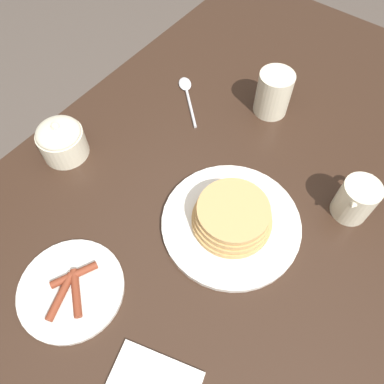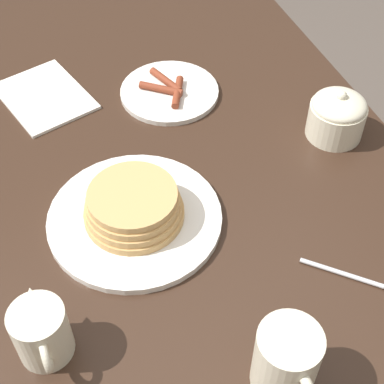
{
  "view_description": "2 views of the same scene",
  "coord_description": "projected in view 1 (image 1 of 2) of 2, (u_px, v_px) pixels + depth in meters",
  "views": [
    {
      "loc": [
        -0.32,
        -0.16,
        1.43
      ],
      "look_at": [
        -0.01,
        0.08,
        0.8
      ],
      "focal_mm": 35.0,
      "sensor_mm": 36.0,
      "label": 1
    },
    {
      "loc": [
        0.57,
        -0.14,
        1.48
      ],
      "look_at": [
        -0.01,
        0.08,
        0.8
      ],
      "focal_mm": 55.0,
      "sensor_mm": 36.0,
      "label": 2
    }
  ],
  "objects": [
    {
      "name": "pancake_plate",
      "position": [
        232.0,
        219.0,
        0.71
      ],
      "size": [
        0.27,
        0.27,
        0.06
      ],
      "color": "white",
      "rests_on": "dining_table"
    },
    {
      "name": "dining_table",
      "position": [
        221.0,
        240.0,
        0.84
      ],
      "size": [
        1.55,
        0.95,
        0.77
      ],
      "color": "#332116",
      "rests_on": "ground_plane"
    },
    {
      "name": "coffee_mug",
      "position": [
        274.0,
        92.0,
        0.85
      ],
      "size": [
        0.12,
        0.08,
        0.1
      ],
      "color": "beige",
      "rests_on": "dining_table"
    },
    {
      "name": "sugar_bowl",
      "position": [
        61.0,
        140.0,
        0.79
      ],
      "size": [
        0.1,
        0.1,
        0.09
      ],
      "color": "beige",
      "rests_on": "dining_table"
    },
    {
      "name": "ground_plane",
      "position": [
        210.0,
        314.0,
        1.4
      ],
      "size": [
        8.0,
        8.0,
        0.0
      ],
      "primitive_type": "plane",
      "color": "#51473F"
    },
    {
      "name": "creamer_pitcher",
      "position": [
        356.0,
        199.0,
        0.71
      ],
      "size": [
        0.11,
        0.07,
        0.09
      ],
      "color": "beige",
      "rests_on": "dining_table"
    },
    {
      "name": "spoon",
      "position": [
        187.0,
        91.0,
        0.93
      ],
      "size": [
        0.13,
        0.14,
        0.01
      ],
      "color": "silver",
      "rests_on": "dining_table"
    },
    {
      "name": "side_plate_bacon",
      "position": [
        71.0,
        289.0,
        0.66
      ],
      "size": [
        0.19,
        0.19,
        0.02
      ],
      "color": "silver",
      "rests_on": "dining_table"
    }
  ]
}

